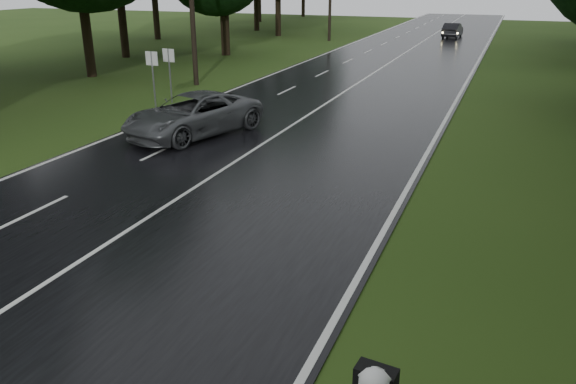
# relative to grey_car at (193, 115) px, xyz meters

# --- Properties ---
(ground) EXTENTS (160.00, 160.00, 0.00)m
(ground) POSITION_rel_grey_car_xyz_m (3.02, -10.27, -0.83)
(ground) COLOR #2B4514
(ground) RESTS_ON ground
(road) EXTENTS (12.00, 140.00, 0.04)m
(road) POSITION_rel_grey_car_xyz_m (3.02, 9.73, -0.81)
(road) COLOR black
(road) RESTS_ON ground
(lane_center) EXTENTS (0.12, 140.00, 0.01)m
(lane_center) POSITION_rel_grey_car_xyz_m (3.02, 9.73, -0.79)
(lane_center) COLOR silver
(lane_center) RESTS_ON road
(grey_car) EXTENTS (4.27, 6.24, 1.58)m
(grey_car) POSITION_rel_grey_car_xyz_m (0.00, 0.00, 0.00)
(grey_car) COLOR #484B4D
(grey_car) RESTS_ON road
(far_car) EXTENTS (1.71, 4.35, 1.41)m
(far_car) POSITION_rel_grey_car_xyz_m (5.13, 41.73, -0.09)
(far_car) COLOR black
(far_car) RESTS_ON road
(utility_pole_mid) EXTENTS (1.80, 0.28, 10.78)m
(utility_pole_mid) POSITION_rel_grey_car_xyz_m (-5.48, 9.54, -0.83)
(utility_pole_mid) COLOR black
(utility_pole_mid) RESTS_ON ground
(utility_pole_far) EXTENTS (1.80, 0.28, 9.36)m
(utility_pole_far) POSITION_rel_grey_car_xyz_m (-5.48, 34.43, -0.83)
(utility_pole_far) COLOR black
(utility_pole_far) RESTS_ON ground
(road_sign_a) EXTENTS (0.63, 0.10, 2.62)m
(road_sign_a) POSITION_rel_grey_car_xyz_m (-4.18, 3.57, -0.83)
(road_sign_a) COLOR white
(road_sign_a) RESTS_ON ground
(road_sign_b) EXTENTS (0.62, 0.10, 2.58)m
(road_sign_b) POSITION_rel_grey_car_xyz_m (-4.18, 4.96, -0.83)
(road_sign_b) COLOR white
(road_sign_b) RESTS_ON ground
(tree_left_d) EXTENTS (9.85, 9.85, 15.40)m
(tree_left_d) POSITION_rel_grey_car_xyz_m (-12.95, 9.67, -0.83)
(tree_left_d) COLOR black
(tree_left_d) RESTS_ON ground
(tree_left_e) EXTENTS (7.55, 7.55, 11.80)m
(tree_left_e) POSITION_rel_grey_car_xyz_m (-9.93, 21.72, -0.83)
(tree_left_e) COLOR black
(tree_left_e) RESTS_ON ground
(tree_left_f) EXTENTS (9.33, 9.33, 14.58)m
(tree_left_f) POSITION_rel_grey_car_xyz_m (-11.86, 37.12, -0.83)
(tree_left_f) COLOR black
(tree_left_f) RESTS_ON ground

